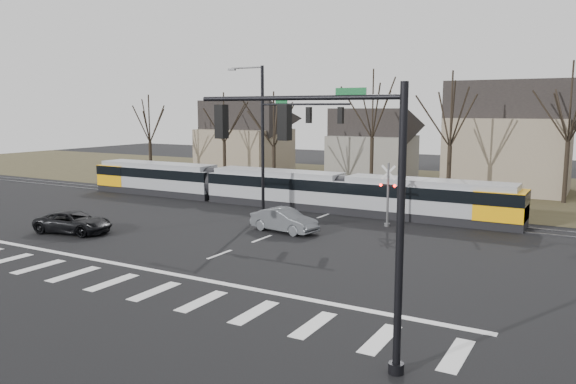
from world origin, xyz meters
The scene contains 16 objects.
ground centered at (0.00, 0.00, 0.00)m, with size 140.00×140.00×0.00m, color black.
grass_verge centered at (0.00, 32.00, 0.01)m, with size 140.00×28.00×0.01m, color #38331E.
crosswalk centered at (0.00, -4.00, 0.01)m, with size 27.00×2.60×0.01m.
stop_line centered at (0.00, -1.80, 0.01)m, with size 28.00×0.35×0.01m, color silver.
lane_dashes centered at (0.00, 16.00, 0.01)m, with size 0.18×30.00×0.01m.
rail_pair centered at (0.00, 15.80, 0.03)m, with size 90.00×1.52×0.06m.
tram centered at (-5.06, 16.00, 1.47)m, with size 35.71×2.65×2.71m.
sedan centered at (0.17, 8.24, 0.70)m, with size 4.44×2.13×1.40m, color #55595D.
suv centered at (-10.54, 1.80, 0.64)m, with size 4.95×3.00×1.28m, color black.
signal_pole_near_right centered at (10.11, -6.00, 5.17)m, with size 6.72×0.44×8.00m.
signal_pole_far centered at (-2.41, 12.50, 5.70)m, with size 9.28×0.44×10.20m.
rail_crossing_signal centered at (5.00, 12.79, 1.89)m, with size 1.08×0.36×4.00m.
tree_row centered at (2.00, 26.00, 5.00)m, with size 59.20×7.20×10.00m.
house_a centered at (-20.00, 34.00, 4.46)m, with size 9.72×8.64×8.60m.
house_b centered at (-5.00, 36.00, 3.97)m, with size 8.64×7.56×7.65m.
house_c centered at (9.00, 33.00, 5.23)m, with size 10.80×8.64×10.10m.
Camera 1 is at (16.66, -20.27, 7.28)m, focal length 35.00 mm.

